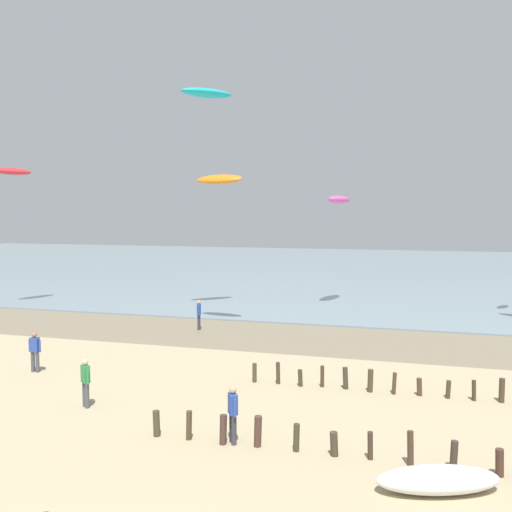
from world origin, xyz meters
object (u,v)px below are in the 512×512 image
grounded_kite (438,480)px  person_left_flank (199,314)px  person_mid_beach (86,381)px  kite_aloft_0 (339,200)px  kite_aloft_5 (219,179)px  person_by_waterline (35,351)px  person_nearest_camera (233,413)px  kite_aloft_1 (11,171)px  kite_aloft_6 (206,93)px

grounded_kite → person_left_flank: bearing=-71.3°
person_mid_beach → kite_aloft_0: size_ratio=0.50×
kite_aloft_5 → grounded_kite: bearing=-45.3°
person_left_flank → kite_aloft_0: bearing=57.8°
person_by_waterline → kite_aloft_5: (4.40, 10.85, 7.72)m
person_mid_beach → person_by_waterline: bearing=144.4°
person_left_flank → person_mid_beach: bearing=-85.2°
grounded_kite → kite_aloft_5: kite_aloft_5 is taller
person_by_waterline → person_left_flank: same height
person_mid_beach → grounded_kite: (11.57, -2.92, -0.61)m
person_mid_beach → grounded_kite: size_ratio=0.56×
person_nearest_camera → grounded_kite: (5.68, -1.39, -0.61)m
person_nearest_camera → kite_aloft_1: 30.30m
person_mid_beach → kite_aloft_5: size_ratio=0.58×
kite_aloft_1 → kite_aloft_5: bearing=-81.0°
person_by_waterline → kite_aloft_0: kite_aloft_0 is taller
kite_aloft_0 → kite_aloft_5: size_ratio=1.17×
kite_aloft_1 → kite_aloft_6: size_ratio=0.91×
person_by_waterline → grounded_kite: 17.24m
kite_aloft_6 → kite_aloft_5: bearing=-104.0°
person_nearest_camera → person_mid_beach: same height
kite_aloft_5 → kite_aloft_6: kite_aloft_6 is taller
kite_aloft_0 → kite_aloft_1: size_ratio=1.09×
person_mid_beach → kite_aloft_1: bearing=134.5°
kite_aloft_5 → kite_aloft_0: bearing=70.3°
person_left_flank → kite_aloft_6: kite_aloft_6 is taller
kite_aloft_1 → kite_aloft_0: bearing=-54.2°
person_left_flank → grounded_kite: 20.61m
person_nearest_camera → kite_aloft_1: (-22.45, 18.39, 8.70)m
grounded_kite → kite_aloft_5: 22.25m
person_nearest_camera → kite_aloft_5: kite_aloft_5 is taller
kite_aloft_0 → person_nearest_camera: bearing=-167.3°
person_nearest_camera → kite_aloft_5: bearing=111.0°
person_by_waterline → grounded_kite: size_ratio=0.56×
kite_aloft_1 → grounded_kite: bearing=-106.6°
kite_aloft_0 → kite_aloft_6: bearing=138.5°
grounded_kite → person_mid_beach: bearing=-33.5°
kite_aloft_1 → kite_aloft_5: size_ratio=1.07×
person_by_waterline → kite_aloft_1: size_ratio=0.54×
person_by_waterline → kite_aloft_5: bearing=67.9°
person_by_waterline → kite_aloft_1: (-12.05, 13.63, 8.70)m
kite_aloft_0 → person_by_waterline: bearing=165.7°
kite_aloft_0 → kite_aloft_1: kite_aloft_1 is taller
person_mid_beach → person_by_waterline: 5.56m
kite_aloft_0 → kite_aloft_6: size_ratio=0.99×
person_left_flank → kite_aloft_0: size_ratio=0.50×
person_left_flank → kite_aloft_5: size_ratio=0.58×
person_mid_beach → kite_aloft_0: bearing=77.1°
grounded_kite → kite_aloft_6: size_ratio=0.87×
person_nearest_camera → grounded_kite: size_ratio=0.56×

